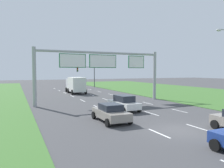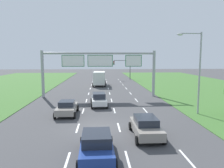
% 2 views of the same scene
% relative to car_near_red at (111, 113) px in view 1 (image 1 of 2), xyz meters
% --- Properties ---
extents(ground_plane, '(200.00, 200.00, 0.00)m').
position_rel_car_near_red_xyz_m(ground_plane, '(3.30, -4.49, -0.74)').
color(ground_plane, '#424244').
extents(lane_dashes_inner_left, '(0.14, 62.40, 0.01)m').
position_rel_car_near_red_xyz_m(lane_dashes_inner_left, '(1.55, 7.51, -0.74)').
color(lane_dashes_inner_left, white).
rests_on(lane_dashes_inner_left, ground_plane).
extents(lane_dashes_inner_right, '(0.14, 62.40, 0.01)m').
position_rel_car_near_red_xyz_m(lane_dashes_inner_right, '(5.05, 7.51, -0.74)').
color(lane_dashes_inner_right, white).
rests_on(lane_dashes_inner_right, ground_plane).
extents(lane_dashes_slip, '(0.14, 62.40, 0.01)m').
position_rel_car_near_red_xyz_m(lane_dashes_slip, '(8.55, 7.51, -0.74)').
color(lane_dashes_slip, white).
rests_on(lane_dashes_slip, ground_plane).
extents(car_near_red, '(2.11, 4.22, 1.47)m').
position_rel_car_near_red_xyz_m(car_near_red, '(0.00, 0.00, 0.00)').
color(car_near_red, gray).
rests_on(car_near_red, ground_plane).
extents(car_far_ahead, '(2.22, 4.38, 1.62)m').
position_rel_car_near_red_xyz_m(car_far_ahead, '(3.31, 4.12, 0.07)').
color(car_far_ahead, white).
rests_on(car_far_ahead, ground_plane).
extents(box_truck, '(2.81, 7.15, 3.03)m').
position_rel_car_near_red_xyz_m(box_truck, '(3.31, 24.27, 0.91)').
color(box_truck, silver).
rests_on(box_truck, ground_plane).
extents(sign_gantry, '(17.24, 0.44, 7.00)m').
position_rel_car_near_red_xyz_m(sign_gantry, '(3.33, 10.52, 4.21)').
color(sign_gantry, '#9EA0A5').
rests_on(sign_gantry, ground_plane).
extents(traffic_light_mast, '(4.76, 0.49, 5.60)m').
position_rel_car_near_red_xyz_m(traffic_light_mast, '(9.83, 37.43, 3.12)').
color(traffic_light_mast, '#47494F').
rests_on(traffic_light_mast, ground_plane).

